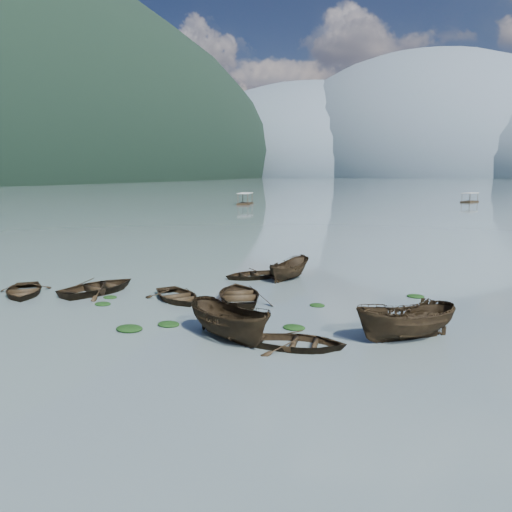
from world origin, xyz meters
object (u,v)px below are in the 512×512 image
at_px(rowboat_3, 239,300).
at_px(rowboat_0, 24,295).
at_px(pontoon_centre, 470,202).
at_px(pontoon_left, 245,205).

bearing_deg(rowboat_3, rowboat_0, -12.14).
distance_m(rowboat_0, pontoon_centre, 115.44).
bearing_deg(pontoon_left, rowboat_3, -79.74).
xyz_separation_m(rowboat_3, pontoon_left, (-35.18, 79.35, 0.00)).
bearing_deg(pontoon_centre, pontoon_left, -127.62).
height_order(rowboat_0, pontoon_centre, pontoon_centre).
relative_size(rowboat_3, pontoon_centre, 0.85).
xyz_separation_m(rowboat_0, pontoon_left, (-22.69, 83.30, 0.00)).
relative_size(rowboat_3, pontoon_left, 0.75).
relative_size(rowboat_0, rowboat_3, 0.86).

